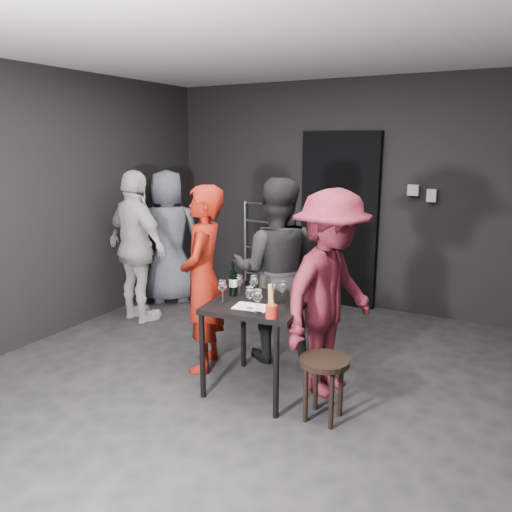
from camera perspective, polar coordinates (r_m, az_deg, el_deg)
The scene contains 25 objects.
floor at distance 4.32m, azimuth -2.17°, elevation -14.28°, with size 4.50×5.00×0.02m, color black.
ceiling at distance 3.91m, azimuth -2.53°, elevation 23.60°, with size 4.50×5.00×0.02m, color silver.
wall_back at distance 6.16m, azimuth 9.75°, elevation 6.89°, with size 4.50×0.04×2.70m, color black.
wall_left at distance 5.39m, azimuth -23.42°, elevation 5.20°, with size 0.04×5.00×2.70m, color black.
doorway at distance 6.14m, azimuth 9.46°, elevation 4.06°, with size 0.95×0.10×2.10m, color black.
wallbox_upper at distance 5.88m, azimuth 17.54°, elevation 7.19°, with size 0.12×0.06×0.12m, color #B7B7B2.
wallbox_lower at distance 5.85m, azimuth 19.43°, elevation 6.54°, with size 0.10×0.06×0.14m, color #B7B7B2.
hand_truck at distance 6.62m, azimuth -0.02°, elevation -2.46°, with size 0.41×0.34×1.22m.
tasting_table at distance 3.96m, azimuth 0.23°, elevation -6.56°, with size 0.72×0.72×0.75m.
stool at distance 3.69m, azimuth 7.78°, elevation -12.85°, with size 0.36×0.36×0.47m.
server_red at distance 4.33m, azimuth -6.10°, elevation -1.78°, with size 0.64×0.42×1.76m, color #991A0C.
woman_black at distance 4.51m, azimuth 2.27°, elevation -0.48°, with size 0.91×0.50×1.86m, color black.
man_maroon at distance 3.93m, azimuth 8.54°, elevation -3.22°, with size 1.15×0.53×1.78m, color maroon.
bystander_cream at distance 5.63m, azimuth -13.50°, elevation 2.03°, with size 1.11×0.53×1.89m, color white.
bystander_grey at distance 6.27m, azimuth -9.97°, elevation 2.92°, with size 0.89×0.49×1.82m, color slate.
tasting_mat at distance 3.80m, azimuth -0.52°, elevation -5.83°, with size 0.26×0.18×0.00m, color white.
wine_glass_a at distance 3.92m, azimuth -3.85°, elevation -3.87°, with size 0.07×0.07×0.19m, color white, non-canonical shape.
wine_glass_b at distance 4.08m, azimuth -1.95°, elevation -3.20°, with size 0.07×0.07×0.18m, color white, non-canonical shape.
wine_glass_c at distance 4.04m, azimuth -0.26°, elevation -3.32°, with size 0.07×0.07×0.19m, color white, non-canonical shape.
wine_glass_d at distance 3.73m, azimuth -0.73°, elevation -4.67°, with size 0.07×0.07×0.19m, color white, non-canonical shape.
wine_glass_e at distance 3.65m, azimuth 0.18°, elevation -5.05°, with size 0.07×0.07×0.20m, color white, non-canonical shape.
wine_glass_f at distance 3.88m, azimuth 2.96°, elevation -4.00°, with size 0.07×0.07×0.19m, color white, non-canonical shape.
wine_bottle at distance 4.06m, azimuth -2.62°, elevation -3.08°, with size 0.07×0.07×0.28m.
breadstick_cup at distance 3.54m, azimuth 1.77°, elevation -5.25°, with size 0.08×0.08×0.26m.
reserved_card at distance 3.78m, azimuth 4.29°, elevation -5.21°, with size 0.08×0.13×0.10m, color white, non-canonical shape.
Camera 1 is at (1.97, -3.30, 1.97)m, focal length 35.00 mm.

